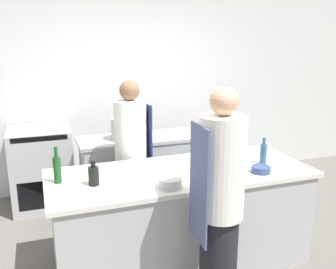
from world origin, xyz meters
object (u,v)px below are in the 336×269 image
object	(u,v)px
bottle_wine	(94,175)
bowl_prep_small	(261,169)
bottle_cooking_oil	(209,150)
chef_at_stove	(132,159)
bowl_mixing_large	(235,175)
bottle_vinegar	(57,169)
stockpot	(125,129)
bowl_ceramic_blue	(170,183)
oven_range	(42,167)
bottle_olive_oil	(263,153)
chef_at_prep_near	(220,206)

from	to	relation	value
bottle_wine	bowl_prep_small	bearing A→B (deg)	-8.04
bottle_wine	bowl_prep_small	world-z (taller)	bottle_wine
bottle_wine	bottle_cooking_oil	bearing A→B (deg)	15.04
chef_at_stove	bowl_mixing_large	world-z (taller)	chef_at_stove
bottle_vinegar	bottle_wine	world-z (taller)	bottle_vinegar
stockpot	chef_at_stove	bearing A→B (deg)	-96.46
bottle_vinegar	bottle_wine	bearing A→B (deg)	-28.43
bottle_vinegar	bowl_ceramic_blue	xyz separation A→B (m)	(0.83, -0.40, -0.08)
bowl_ceramic_blue	bowl_mixing_large	bearing A→B (deg)	0.38
oven_range	stockpot	size ratio (longest dim) A/B	3.06
bowl_mixing_large	bowl_ceramic_blue	size ratio (longest dim) A/B	0.87
bottle_olive_oil	oven_range	bearing A→B (deg)	137.89
bottle_wine	bowl_prep_small	xyz separation A→B (m)	(1.42, -0.20, -0.05)
chef_at_stove	bottle_cooking_oil	size ratio (longest dim) A/B	7.15
bottle_wine	stockpot	xyz separation A→B (m)	(0.56, 1.28, 0.04)
bottle_olive_oil	bottle_wine	xyz separation A→B (m)	(-1.58, -0.01, -0.02)
bottle_wine	bottle_olive_oil	bearing A→B (deg)	0.38
bottle_vinegar	bottle_olive_oil	bearing A→B (deg)	-4.18
bottle_olive_oil	bottle_vinegar	size ratio (longest dim) A/B	0.82
chef_at_prep_near	chef_at_stove	size ratio (longest dim) A/B	1.06
oven_range	bottle_wine	size ratio (longest dim) A/B	4.67
bottle_olive_oil	bowl_ceramic_blue	bearing A→B (deg)	-165.49
stockpot	bowl_ceramic_blue	bearing A→B (deg)	-89.93
bowl_mixing_large	stockpot	distance (m)	1.64
bottle_olive_oil	bowl_mixing_large	distance (m)	0.52
bowl_mixing_large	oven_range	bearing A→B (deg)	126.84
chef_at_prep_near	bottle_vinegar	xyz separation A→B (m)	(-1.06, 0.79, 0.14)
bowl_ceramic_blue	stockpot	bearing A→B (deg)	90.07
oven_range	chef_at_stove	world-z (taller)	chef_at_stove
chef_at_prep_near	bottle_cooking_oil	xyz separation A→B (m)	(0.37, 0.96, 0.11)
oven_range	chef_at_stove	bearing A→B (deg)	-49.21
chef_at_prep_near	bowl_ceramic_blue	world-z (taller)	chef_at_prep_near
chef_at_prep_near	bottle_wine	xyz separation A→B (m)	(-0.79, 0.65, 0.10)
bowl_mixing_large	chef_at_stove	bearing A→B (deg)	122.37
oven_range	bowl_prep_small	bearing A→B (deg)	-47.72
chef_at_prep_near	bowl_mixing_large	world-z (taller)	chef_at_prep_near
chef_at_stove	bottle_olive_oil	bearing A→B (deg)	49.46
chef_at_stove	stockpot	bearing A→B (deg)	167.81
bottle_wine	bottle_cooking_oil	distance (m)	1.21
chef_at_prep_near	bottle_olive_oil	distance (m)	1.03
bottle_vinegar	bottle_cooking_oil	distance (m)	1.44
oven_range	chef_at_prep_near	size ratio (longest dim) A/B	0.57
bowl_prep_small	stockpot	size ratio (longest dim) A/B	0.52
stockpot	bowl_prep_small	bearing A→B (deg)	-59.80
bottle_olive_oil	bowl_prep_small	size ratio (longest dim) A/B	1.49
chef_at_stove	bottle_olive_oil	size ratio (longest dim) A/B	6.52
chef_at_stove	bottle_vinegar	distance (m)	1.00
chef_at_stove	bottle_cooking_oil	world-z (taller)	chef_at_stove
oven_range	bottle_olive_oil	xyz separation A→B (m)	(1.97, -1.78, 0.50)
bottle_vinegar	bowl_prep_small	bearing A→B (deg)	-11.58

